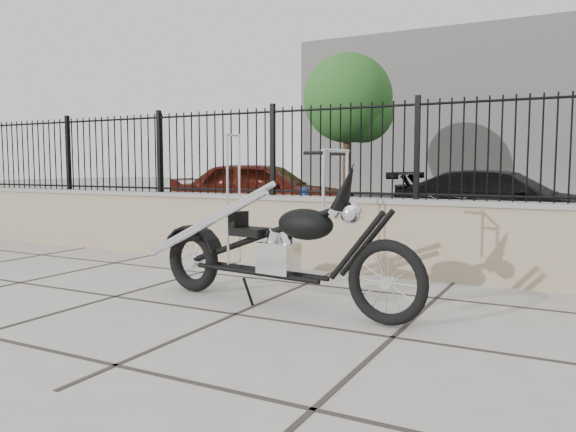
# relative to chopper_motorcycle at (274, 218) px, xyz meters

# --- Properties ---
(ground_plane) EXTENTS (90.00, 90.00, 0.00)m
(ground_plane) POSITION_rel_chopper_motorcycle_xyz_m (-0.16, -0.45, -0.86)
(ground_plane) COLOR #99968E
(ground_plane) RESTS_ON ground
(parking_lot) EXTENTS (30.00, 30.00, 0.00)m
(parking_lot) POSITION_rel_chopper_motorcycle_xyz_m (-0.16, 12.05, -0.86)
(parking_lot) COLOR black
(parking_lot) RESTS_ON ground
(retaining_wall) EXTENTS (14.00, 0.36, 0.96)m
(retaining_wall) POSITION_rel_chopper_motorcycle_xyz_m (-0.16, 2.05, -0.38)
(retaining_wall) COLOR gray
(retaining_wall) RESTS_ON ground_plane
(iron_fence) EXTENTS (14.00, 0.08, 1.20)m
(iron_fence) POSITION_rel_chopper_motorcycle_xyz_m (-0.16, 2.05, 0.70)
(iron_fence) COLOR black
(iron_fence) RESTS_ON retaining_wall
(background_building) EXTENTS (22.00, 6.00, 8.00)m
(background_building) POSITION_rel_chopper_motorcycle_xyz_m (-0.16, 26.05, 3.14)
(background_building) COLOR beige
(background_building) RESTS_ON ground_plane
(chopper_motorcycle) EXTENTS (2.91, 0.87, 1.72)m
(chopper_motorcycle) POSITION_rel_chopper_motorcycle_xyz_m (0.00, 0.00, 0.00)
(chopper_motorcycle) COLOR black
(chopper_motorcycle) RESTS_ON ground_plane
(car_red) EXTENTS (4.62, 2.48, 1.49)m
(car_red) POSITION_rel_chopper_motorcycle_xyz_m (-3.98, 6.63, -0.11)
(car_red) COLOR #46120A
(car_red) RESTS_ON parking_lot
(car_black) EXTENTS (4.56, 2.23, 1.28)m
(car_black) POSITION_rel_chopper_motorcycle_xyz_m (1.24, 7.10, -0.22)
(car_black) COLOR black
(car_black) RESTS_ON parking_lot
(bollard_a) EXTENTS (0.14, 0.14, 0.97)m
(bollard_a) POSITION_rel_chopper_motorcycle_xyz_m (-1.75, 4.23, -0.37)
(bollard_a) COLOR #0D3AC3
(bollard_a) RESTS_ON ground_plane
(tree_left) EXTENTS (3.53, 3.53, 5.95)m
(tree_left) POSITION_rel_chopper_motorcycle_xyz_m (-5.76, 16.33, 3.31)
(tree_left) COLOR #382619
(tree_left) RESTS_ON ground_plane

